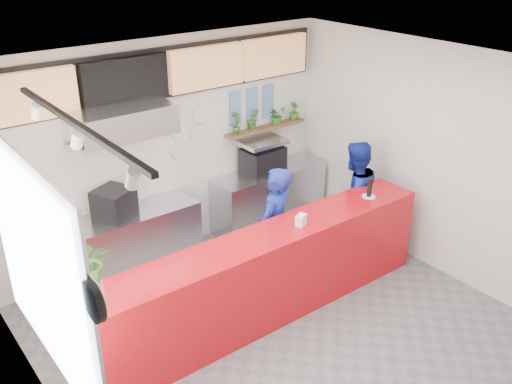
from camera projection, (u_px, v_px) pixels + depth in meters
floor at (286, 333)px, 6.55m from camera, size 5.00×5.00×0.00m
ceiling at (294, 74)px, 5.27m from camera, size 5.00×5.00×0.00m
wall_back at (169, 149)px, 7.70m from camera, size 5.00×0.00×5.00m
wall_left at (51, 306)px, 4.53m from camera, size 0.00×5.00×5.00m
wall_right at (438, 162)px, 7.29m from camera, size 0.00×5.00×5.00m
service_counter at (265, 277)px, 6.60m from camera, size 4.50×0.60×1.10m
cream_band at (164, 68)px, 7.23m from camera, size 5.00×0.02×0.80m
prep_bench at (132, 244)px, 7.49m from camera, size 1.80×0.60×0.90m
panini_oven at (114, 204)px, 7.12m from camera, size 0.57×0.57×0.38m
extraction_hood at (121, 121)px, 6.73m from camera, size 1.20×0.70×0.35m
hood_lip at (123, 137)px, 6.82m from camera, size 1.20×0.69×0.31m
right_bench at (268, 197)px, 8.76m from camera, size 1.80×0.60×0.90m
espresso_machine at (263, 160)px, 8.43m from camera, size 0.62×0.46×0.38m
espresso_tray at (263, 142)px, 8.30m from camera, size 0.67×0.46×0.06m
herb_shelf at (266, 128)px, 8.52m from camera, size 1.40×0.18×0.04m
menu_board_far_left at (28, 97)px, 6.20m from camera, size 1.10×0.10×0.55m
menu_board_mid_left at (125, 81)px, 6.84m from camera, size 1.10×0.10×0.55m
menu_board_mid_right at (206, 68)px, 7.49m from camera, size 1.10×0.10×0.55m
menu_board_far_right at (274, 56)px, 8.13m from camera, size 1.10×0.10×0.55m
soffit at (165, 73)px, 7.23m from camera, size 4.80×0.04×0.65m
window_pane at (38, 268)px, 4.67m from camera, size 0.04×2.20×1.90m
window_frame at (41, 267)px, 4.69m from camera, size 0.03×2.30×2.00m
wall_clock_rim at (93, 301)px, 3.67m from camera, size 0.05×0.30×0.30m
wall_clock_face at (98, 300)px, 3.69m from camera, size 0.02×0.26×0.26m
track_rail at (75, 124)px, 4.14m from camera, size 0.05×2.40×0.04m
dec_plate_a at (179, 130)px, 7.66m from camera, size 0.24×0.03×0.24m
dec_plate_b at (198, 133)px, 7.87m from camera, size 0.24×0.03×0.24m
dec_plate_c at (180, 151)px, 7.78m from camera, size 0.24×0.03×0.24m
dec_plate_d at (200, 114)px, 7.79m from camera, size 0.24×0.03×0.24m
photo_frame_a at (235, 100)px, 8.08m from camera, size 0.20×0.02×0.25m
photo_frame_b at (252, 96)px, 8.25m from camera, size 0.20×0.02×0.25m
photo_frame_c at (268, 93)px, 8.42m from camera, size 0.20×0.02×0.25m
photo_frame_d at (235, 117)px, 8.19m from camera, size 0.20×0.02×0.25m
photo_frame_e at (252, 113)px, 8.36m from camera, size 0.20×0.02×0.25m
photo_frame_f at (268, 109)px, 8.52m from camera, size 0.20×0.02×0.25m
staff_center at (275, 229)px, 7.11m from camera, size 0.70×0.59×1.63m
staff_right at (353, 198)px, 7.90m from camera, size 0.86×0.70×1.64m
herb_a at (236, 123)px, 8.14m from camera, size 0.20×0.17×0.33m
herb_b at (253, 119)px, 8.30m from camera, size 0.23×0.21×0.33m
herb_c at (277, 115)px, 8.56m from camera, size 0.29×0.26×0.28m
herb_d at (294, 111)px, 8.75m from camera, size 0.17×0.16×0.27m
glass_vase at (95, 291)px, 5.22m from camera, size 0.18×0.18×0.22m
basil_vase at (91, 262)px, 5.08m from camera, size 0.46×0.44×0.41m
napkin_holder at (301, 220)px, 6.57m from camera, size 0.17×0.14×0.13m
white_plate at (369, 197)px, 7.27m from camera, size 0.21×0.21×0.01m
pepper_mill at (370, 187)px, 7.21m from camera, size 0.08×0.08×0.25m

